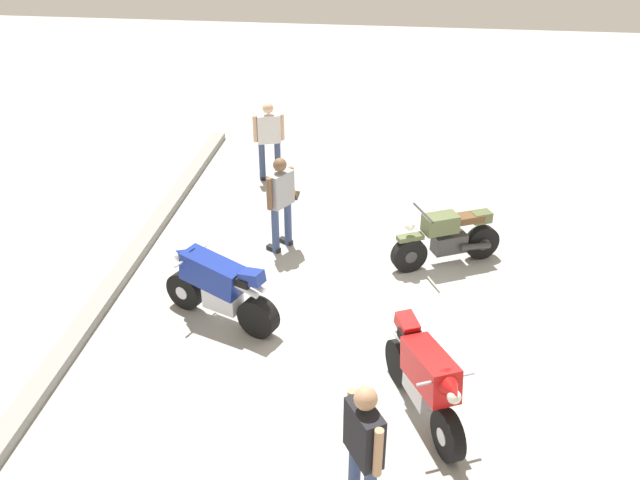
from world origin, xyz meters
name	(u,v)px	position (x,y,z in m)	size (l,w,h in m)	color
ground_plane	(402,323)	(0.00, 0.00, 0.00)	(40.00, 40.00, 0.00)	#9E9E99
curb_edge	(104,297)	(0.00, 4.60, 0.07)	(14.00, 0.30, 0.15)	gray
motorcycle_red_sportbike	(425,378)	(-1.85, -0.29, 0.59)	(1.86, 1.02, 1.14)	black
motorcycle_olive_vintage	(448,239)	(1.78, -0.69, 0.49)	(1.02, 1.83, 1.07)	black
motorcycle_blue_sportbike	(218,286)	(-0.25, 2.68, 0.59)	(1.00, 1.87, 1.14)	black
person_in_gray_shirt	(281,198)	(1.96, 2.14, 0.97)	(0.61, 0.49, 1.70)	#384772
person_in_white_shirt	(269,136)	(4.80, 2.90, 0.96)	(0.43, 0.65, 1.69)	#384772
person_in_black_shirt	(364,446)	(-3.38, 0.36, 0.99)	(0.61, 0.49, 1.72)	#384772
traffic_cone	(290,184)	(4.04, 2.36, 0.26)	(0.36, 0.36, 0.53)	black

